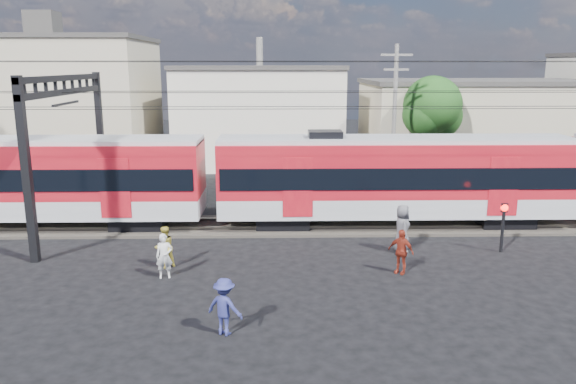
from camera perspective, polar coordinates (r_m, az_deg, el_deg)
name	(u,v)px	position (r m, az deg, el deg)	size (l,w,h in m)	color
ground	(300,296)	(18.62, 1.22, -10.51)	(120.00, 120.00, 0.00)	black
track_bed	(293,226)	(26.13, 0.49, -3.43)	(70.00, 3.40, 0.12)	#2D2823
rail_near	(293,228)	(25.38, 0.54, -3.64)	(70.00, 0.12, 0.12)	#59544C
rail_far	(292,219)	(26.82, 0.45, -2.73)	(70.00, 0.12, 0.12)	#59544C
commuter_train	(399,176)	(26.17, 11.20, 1.63)	(50.30, 3.08, 4.17)	black
catenary	(98,116)	(26.39, -18.77, 7.29)	(70.00, 9.30, 7.52)	black
building_west	(50,103)	(44.26, -22.99, 8.31)	(14.28, 10.20, 9.30)	tan
building_midwest	(260,113)	(44.25, -2.84, 8.00)	(12.24, 12.24, 7.30)	beige
building_mideast	(476,123)	(43.85, 18.60, 6.65)	(16.32, 10.20, 6.30)	tan
utility_pole_mid	(394,115)	(32.90, 10.74, 7.65)	(1.80, 0.24, 8.50)	slate
tree_near	(435,109)	(36.65, 14.69, 8.17)	(3.82, 3.64, 6.72)	#382619
pedestrian_a	(164,256)	(20.31, -12.45, -6.37)	(0.58, 0.38, 1.60)	silver
pedestrian_b	(165,247)	(21.29, -12.44, -5.48)	(0.77, 0.60, 1.59)	gold
pedestrian_c	(225,307)	(15.97, -6.47, -11.49)	(1.06, 0.61, 1.65)	navy
pedestrian_d	(401,251)	(20.65, 11.39, -5.94)	(0.96, 0.40, 1.64)	maroon
pedestrian_e	(402,229)	(22.93, 11.50, -3.66)	(0.94, 0.61, 1.93)	#4F4E53
crossing_signal	(503,218)	(23.91, 21.05, -2.52)	(0.29, 0.29, 2.02)	black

